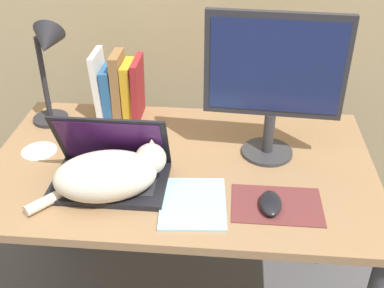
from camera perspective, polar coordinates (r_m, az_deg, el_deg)
The scene contains 10 objects.
desk at distance 1.63m, azimuth -1.25°, elevation -4.47°, with size 1.26×0.77×0.74m.
laptop at distance 1.50m, azimuth -9.63°, elevation -3.00°, with size 0.35×0.23×0.23m.
cat at distance 1.43m, azimuth -9.75°, elevation -3.57°, with size 0.39×0.26×0.15m.
external_monitor at distance 1.52m, azimuth 9.72°, elevation 7.75°, with size 0.44×0.17×0.48m.
mousepad at distance 1.43m, azimuth 10.01°, elevation -7.12°, with size 0.26×0.18×0.00m.
computer_mouse at distance 1.41m, azimuth 9.30°, elevation -6.93°, with size 0.06×0.11×0.03m.
book_row at distance 1.82m, azimuth -8.59°, elevation 6.51°, with size 0.17×0.15×0.26m.
desk_lamp at distance 1.75m, azimuth -16.81°, elevation 9.67°, with size 0.17×0.17×0.40m.
notepad at distance 1.41m, azimuth 0.10°, elevation -7.03°, with size 0.21×0.25×0.01m.
cd_disc at distance 1.72m, azimuth -17.65°, elevation -0.79°, with size 0.12×0.12×0.00m.
Camera 1 is at (0.15, -0.91, 1.63)m, focal length 45.00 mm.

